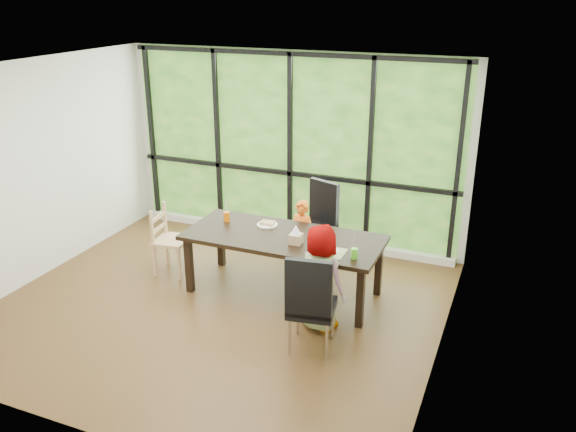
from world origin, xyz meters
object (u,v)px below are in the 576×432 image
object	(u,v)px
plate_far	(267,225)
tissue_box	(296,239)
child_toddler	(302,237)
green_cup	(354,253)
chair_interior_leather	(312,301)
child_older	(323,278)
orange_cup	(227,217)
dining_table	(283,265)
chair_window_leather	(315,223)
plate_near	(330,251)
chair_end_beech	(172,240)

from	to	relation	value
plate_far	tissue_box	size ratio (longest dim) A/B	1.85
child_toddler	green_cup	xyz separation A→B (m)	(0.94, -0.88, 0.32)
chair_interior_leather	child_older	xyz separation A→B (m)	(-0.03, 0.41, 0.06)
orange_cup	green_cup	xyz separation A→B (m)	(1.77, -0.44, -0.00)
dining_table	chair_interior_leather	size ratio (longest dim) A/B	2.16
plate_far	tissue_box	bearing A→B (deg)	-35.50
dining_table	child_toddler	world-z (taller)	child_toddler
green_cup	tissue_box	size ratio (longest dim) A/B	0.85
chair_window_leather	plate_near	distance (m)	1.38
chair_interior_leather	plate_far	distance (m)	1.59
chair_end_beech	child_older	bearing A→B (deg)	-110.04
plate_near	plate_far	bearing A→B (deg)	155.65
child_toddler	child_older	size ratio (longest dim) A/B	0.83
tissue_box	chair_window_leather	bearing A→B (deg)	99.37
chair_interior_leather	plate_near	xyz separation A→B (m)	(-0.08, 0.76, 0.22)
chair_interior_leather	plate_far	bearing A→B (deg)	-58.68
dining_table	plate_near	distance (m)	0.77
chair_interior_leather	chair_end_beech	bearing A→B (deg)	-31.90
chair_end_beech	plate_far	bearing A→B (deg)	-84.82
chair_window_leather	child_older	bearing A→B (deg)	-47.39
child_older	dining_table	bearing A→B (deg)	-20.16
chair_end_beech	green_cup	xyz separation A→B (m)	(2.48, -0.24, 0.36)
child_older	plate_near	world-z (taller)	child_older
orange_cup	tissue_box	distance (m)	1.09
green_cup	tissue_box	bearing A→B (deg)	170.02
chair_window_leather	tissue_box	distance (m)	1.21
plate_far	green_cup	distance (m)	1.35
plate_near	tissue_box	xyz separation A→B (m)	(-0.42, 0.05, 0.05)
chair_window_leather	plate_far	xyz separation A→B (m)	(-0.34, -0.79, 0.22)
chair_interior_leather	child_older	size ratio (longest dim) A/B	0.91
chair_end_beech	tissue_box	world-z (taller)	chair_end_beech
chair_interior_leather	child_older	distance (m)	0.41
orange_cup	green_cup	distance (m)	1.83
dining_table	child_toddler	bearing A→B (deg)	90.00
chair_end_beech	plate_near	world-z (taller)	chair_end_beech
child_older	plate_near	bearing A→B (deg)	-63.56
plate_near	chair_interior_leather	bearing A→B (deg)	-84.30
child_toddler	green_cup	distance (m)	1.33
plate_far	green_cup	xyz separation A→B (m)	(1.25, -0.50, 0.05)
dining_table	tissue_box	distance (m)	0.51
dining_table	plate_far	world-z (taller)	plate_far
green_cup	chair_window_leather	bearing A→B (deg)	125.39
chair_window_leather	tissue_box	xyz separation A→B (m)	(0.19, -1.16, 0.27)
chair_window_leather	chair_end_beech	world-z (taller)	chair_window_leather
plate_far	plate_near	world-z (taller)	plate_far
chair_interior_leather	tissue_box	world-z (taller)	chair_interior_leather
child_toddler	plate_near	bearing A→B (deg)	-38.66
plate_far	child_toddler	bearing A→B (deg)	50.49
chair_window_leather	plate_far	distance (m)	0.88
chair_window_leather	orange_cup	world-z (taller)	chair_window_leather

